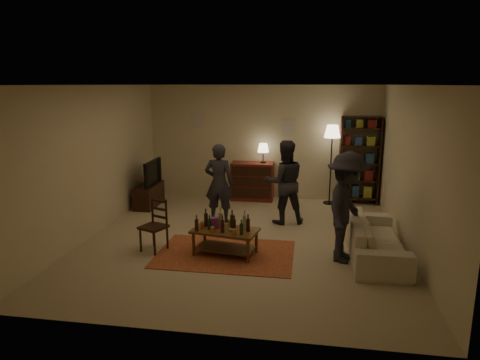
% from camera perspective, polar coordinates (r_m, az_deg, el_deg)
% --- Properties ---
extents(floor, '(6.00, 6.00, 0.00)m').
position_cam_1_polar(floor, '(7.71, 0.47, -7.93)').
color(floor, '#C6B793').
rests_on(floor, ground).
extents(room_shell, '(6.00, 6.00, 6.00)m').
position_cam_1_polar(room_shell, '(10.30, -0.59, 7.66)').
color(room_shell, beige).
rests_on(room_shell, ground).
extents(rug, '(2.20, 1.50, 0.01)m').
position_cam_1_polar(rug, '(7.08, -1.97, -9.81)').
color(rug, maroon).
rests_on(rug, ground).
extents(coffee_table, '(1.12, 0.74, 0.77)m').
position_cam_1_polar(coffee_table, '(6.95, -2.06, -6.92)').
color(coffee_table, brown).
rests_on(coffee_table, ground).
extents(dining_chair, '(0.50, 0.50, 0.88)m').
position_cam_1_polar(dining_chair, '(7.26, -11.19, -5.68)').
color(dining_chair, black).
rests_on(dining_chair, ground).
extents(tv_stand, '(0.40, 1.00, 1.06)m').
position_cam_1_polar(tv_stand, '(9.89, -12.07, -1.24)').
color(tv_stand, black).
rests_on(tv_stand, ground).
extents(dresser, '(1.00, 0.50, 1.36)m').
position_cam_1_polar(dresser, '(10.18, 1.71, -0.03)').
color(dresser, maroon).
rests_on(dresser, ground).
extents(bookshelf, '(0.90, 0.34, 2.02)m').
position_cam_1_polar(bookshelf, '(10.13, 15.60, 2.65)').
color(bookshelf, black).
rests_on(bookshelf, ground).
extents(floor_lamp, '(0.36, 0.36, 1.82)m').
position_cam_1_polar(floor_lamp, '(9.87, 12.19, 5.62)').
color(floor_lamp, black).
rests_on(floor_lamp, ground).
extents(sofa, '(0.81, 2.08, 0.61)m').
position_cam_1_polar(sofa, '(7.24, 17.60, -7.38)').
color(sofa, beige).
rests_on(sofa, ground).
extents(person_left, '(0.59, 0.40, 1.58)m').
position_cam_1_polar(person_left, '(8.49, -2.82, -0.42)').
color(person_left, '#27282F').
rests_on(person_left, ground).
extents(person_right, '(0.95, 0.83, 1.66)m').
position_cam_1_polar(person_right, '(8.43, 5.94, -0.30)').
color(person_right, '#292830').
rests_on(person_right, ground).
extents(person_by_sofa, '(0.95, 1.26, 1.72)m').
position_cam_1_polar(person_by_sofa, '(6.77, 14.02, -3.59)').
color(person_by_sofa, '#26262D').
rests_on(person_by_sofa, ground).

